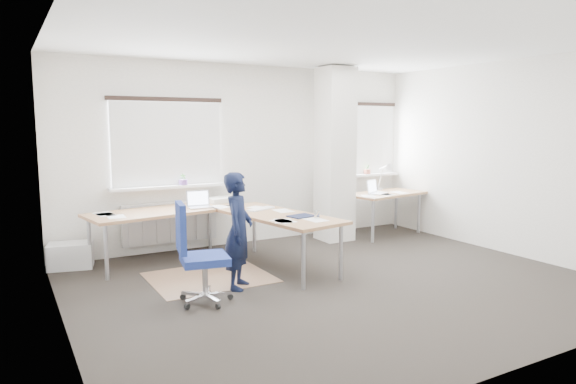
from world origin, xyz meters
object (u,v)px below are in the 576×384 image
desk_side (385,195)px  desk_main (221,214)px  task_chair (201,275)px  person (238,231)px

desk_side → desk_main: bearing=177.0°
desk_side → task_chair: 4.28m
task_chair → desk_side: bearing=33.9°
desk_main → desk_side: size_ratio=1.88×
person → desk_main: bearing=25.9°
desk_main → task_chair: task_chair is taller
desk_main → person: (-0.20, -1.03, -0.02)m
desk_main → person: person is taller
desk_main → task_chair: 1.56m
task_chair → person: person is taller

